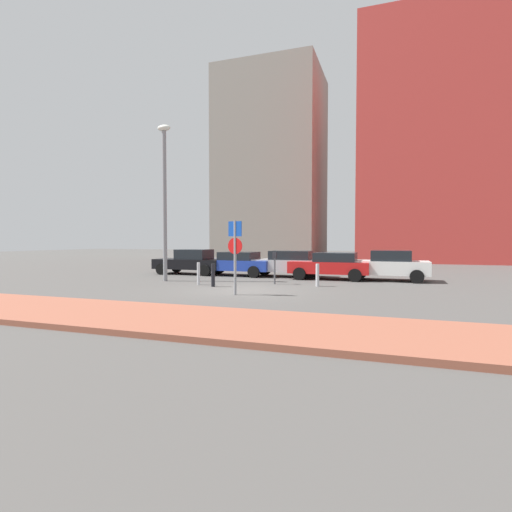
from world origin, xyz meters
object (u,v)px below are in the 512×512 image
object	(u,v)px
parking_sign_post	(235,248)
traffic_bollard_mid	(199,274)
parked_car_silver	(286,263)
parking_meter	(275,264)
parked_car_white	(388,265)
street_lamp	(165,191)
parked_car_red	(331,265)
traffic_bollard_far	(317,275)
parked_car_blue	(236,263)
parked_car_black	(191,262)
traffic_bollard_near	(213,275)

from	to	relation	value
parking_sign_post	traffic_bollard_mid	bearing A→B (deg)	138.72
parked_car_silver	traffic_bollard_mid	bearing A→B (deg)	-118.56
parking_meter	traffic_bollard_mid	distance (m)	3.49
parked_car_white	traffic_bollard_mid	world-z (taller)	parked_car_white
parking_sign_post	street_lamp	xyz separation A→B (m)	(-5.12, 3.41, 2.73)
parked_car_red	parking_sign_post	distance (m)	7.43
parked_car_red	parking_meter	size ratio (longest dim) A/B	2.74
parked_car_silver	traffic_bollard_far	world-z (taller)	parked_car_silver
parking_sign_post	traffic_bollard_far	distance (m)	4.51
parked_car_blue	parked_car_silver	distance (m)	2.90
parking_sign_post	traffic_bollard_far	xyz separation A→B (m)	(2.40, 3.61, -1.22)
parked_car_red	parking_meter	distance (m)	3.75
traffic_bollard_mid	traffic_bollard_far	world-z (taller)	traffic_bollard_mid
parked_car_black	parked_car_silver	bearing A→B (deg)	2.90
parked_car_blue	traffic_bollard_near	size ratio (longest dim) A/B	4.44
parked_car_silver	parking_sign_post	bearing A→B (deg)	-89.88
traffic_bollard_near	traffic_bollard_mid	distance (m)	1.01
parked_car_white	parking_meter	xyz separation A→B (m)	(-4.91, -3.36, 0.17)
parked_car_red	traffic_bollard_far	size ratio (longest dim) A/B	4.06
parked_car_white	street_lamp	xyz separation A→B (m)	(-10.42, -3.78, 3.67)
parked_car_white	parked_car_silver	bearing A→B (deg)	176.49
traffic_bollard_mid	parking_sign_post	bearing A→B (deg)	-41.28
parked_car_blue	traffic_bollard_near	xyz separation A→B (m)	(1.05, -5.27, -0.22)
parked_car_silver	parked_car_white	size ratio (longest dim) A/B	1.14
parked_car_blue	parked_car_red	size ratio (longest dim) A/B	1.10
parking_sign_post	traffic_bollard_near	distance (m)	3.01
parked_car_black	parking_meter	xyz separation A→B (m)	(6.15, -3.39, 0.20)
traffic_bollard_near	parked_car_white	bearing A→B (deg)	35.82
parked_car_silver	street_lamp	bearing A→B (deg)	-141.19
parked_car_black	parking_sign_post	distance (m)	9.29
parked_car_red	parking_sign_post	xyz separation A→B (m)	(-2.50, -6.93, 0.98)
parked_car_white	parking_meter	distance (m)	5.95
parked_car_blue	parked_car_red	xyz separation A→B (m)	(5.40, -0.37, 0.02)
parked_car_silver	parking_meter	distance (m)	3.71
traffic_bollard_near	parking_meter	bearing A→B (deg)	38.83
traffic_bollard_mid	traffic_bollard_far	bearing A→B (deg)	12.77
parking_sign_post	street_lamp	distance (m)	6.73
parking_sign_post	traffic_bollard_far	size ratio (longest dim) A/B	2.76
parked_car_blue	parking_meter	world-z (taller)	parking_meter
parked_car_blue	traffic_bollard_far	size ratio (longest dim) A/B	4.45
parked_car_red	parked_car_white	distance (m)	2.82
parked_car_white	parking_sign_post	xyz separation A→B (m)	(-5.30, -7.19, 0.94)
parked_car_blue	traffic_bollard_far	world-z (taller)	parked_car_blue
traffic_bollard_near	traffic_bollard_mid	size ratio (longest dim) A/B	0.97
parked_car_red	parked_car_white	size ratio (longest dim) A/B	1.02
parked_car_red	street_lamp	xyz separation A→B (m)	(-7.62, -3.52, 3.71)
parked_car_blue	street_lamp	size ratio (longest dim) A/B	0.58
parked_car_white	traffic_bollard_near	bearing A→B (deg)	-144.18
parked_car_blue	parked_car_white	world-z (taller)	parked_car_white
traffic_bollard_near	parked_car_blue	bearing A→B (deg)	101.23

